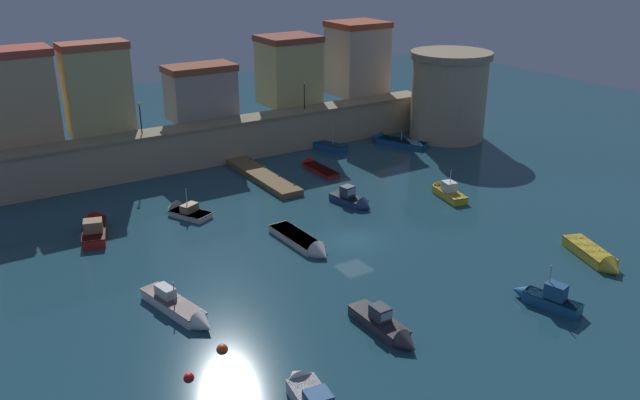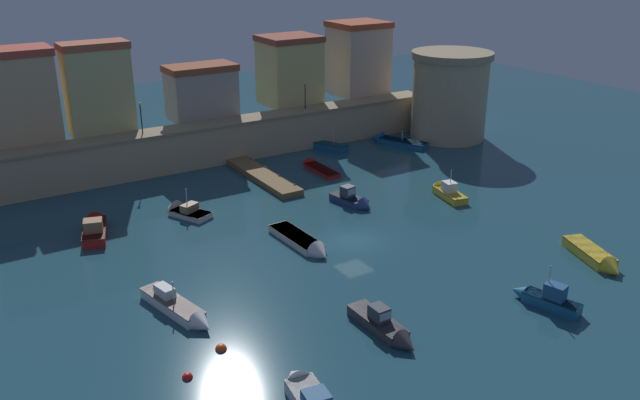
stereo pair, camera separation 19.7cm
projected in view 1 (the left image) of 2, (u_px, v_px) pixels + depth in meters
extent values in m
plane|color=#1E4756|center=(355.00, 241.00, 54.08)|extent=(139.90, 139.90, 0.00)
cube|color=tan|center=(224.00, 142.00, 72.82)|extent=(53.32, 2.98, 4.13)
cube|color=gray|center=(223.00, 122.00, 72.02)|extent=(53.32, 3.28, 0.24)
cube|color=tan|center=(12.00, 101.00, 63.51)|extent=(7.78, 4.46, 8.44)
cube|color=#AE4133|center=(3.00, 52.00, 61.83)|extent=(8.09, 4.64, 0.70)
cube|color=tan|center=(98.00, 92.00, 67.00)|extent=(6.30, 3.30, 8.52)
cube|color=#AB5037|center=(92.00, 45.00, 65.30)|extent=(6.55, 3.44, 0.70)
cube|color=#A5958A|center=(201.00, 95.00, 73.44)|extent=(7.23, 4.06, 5.17)
cube|color=brown|center=(199.00, 68.00, 72.36)|extent=(7.52, 4.22, 0.70)
cube|color=#CDBA70|center=(289.00, 73.00, 79.36)|extent=(6.34, 5.55, 7.35)
cube|color=brown|center=(288.00, 38.00, 77.88)|extent=(6.59, 5.77, 0.70)
cube|color=#C1A691|center=(357.00, 61.00, 84.24)|extent=(6.30, 5.78, 8.32)
cube|color=#9F4226|center=(358.00, 24.00, 82.58)|extent=(6.55, 6.01, 0.70)
cylinder|color=tan|center=(448.00, 99.00, 80.16)|extent=(8.88, 8.88, 9.59)
cylinder|color=gray|center=(452.00, 55.00, 78.26)|extent=(9.59, 9.59, 0.80)
cube|color=brown|center=(262.00, 176.00, 67.72)|extent=(2.34, 12.41, 0.59)
cylinder|color=#4E3C24|center=(251.00, 162.00, 71.88)|extent=(0.20, 0.20, 0.70)
cylinder|color=#4E3C24|center=(264.00, 170.00, 69.44)|extent=(0.20, 0.20, 0.70)
cylinder|color=#4E3C24|center=(279.00, 178.00, 67.00)|extent=(0.20, 0.20, 0.70)
cylinder|color=#4E3C24|center=(295.00, 187.00, 64.56)|extent=(0.20, 0.20, 0.70)
cylinder|color=black|center=(141.00, 120.00, 67.02)|extent=(0.12, 0.12, 2.87)
sphere|color=#F9D172|center=(139.00, 104.00, 66.43)|extent=(0.32, 0.32, 0.32)
cylinder|color=black|center=(304.00, 97.00, 76.53)|extent=(0.12, 0.12, 2.88)
sphere|color=#F9D172|center=(304.00, 83.00, 75.95)|extent=(0.32, 0.32, 0.32)
cube|color=red|center=(321.00, 170.00, 69.66)|extent=(1.45, 4.92, 0.47)
cone|color=red|center=(306.00, 162.00, 72.10)|extent=(1.37, 1.38, 1.37)
cube|color=#44110C|center=(321.00, 168.00, 69.59)|extent=(1.48, 5.02, 0.08)
cube|color=#195689|center=(402.00, 143.00, 78.62)|extent=(3.90, 6.04, 0.63)
cone|color=#195689|center=(376.00, 138.00, 80.51)|extent=(2.13, 1.95, 1.72)
cube|color=navy|center=(402.00, 140.00, 78.52)|extent=(3.98, 6.16, 0.08)
cylinder|color=#B2B2B7|center=(402.00, 135.00, 78.32)|extent=(0.08, 0.08, 1.25)
cube|color=white|center=(173.00, 305.00, 43.96)|extent=(2.61, 5.85, 0.73)
cone|color=white|center=(204.00, 325.00, 41.65)|extent=(1.62, 1.66, 1.35)
cube|color=#725C54|center=(173.00, 301.00, 43.84)|extent=(2.66, 5.96, 0.08)
cube|color=silver|center=(165.00, 291.00, 44.24)|extent=(1.10, 1.66, 0.67)
cube|color=#99B7C6|center=(172.00, 295.00, 43.73)|extent=(0.71, 0.21, 0.40)
cylinder|color=#B2B2B7|center=(174.00, 292.00, 43.38)|extent=(0.08, 0.08, 1.45)
cube|color=#333338|center=(378.00, 323.00, 41.95)|extent=(1.50, 4.62, 0.72)
cone|color=#333338|center=(408.00, 345.00, 39.69)|extent=(1.40, 1.30, 1.39)
cube|color=black|center=(379.00, 318.00, 41.83)|extent=(1.53, 4.71, 0.08)
cube|color=#333842|center=(380.00, 313.00, 41.55)|extent=(0.96, 1.23, 0.88)
cube|color=#99B7C6|center=(386.00, 316.00, 41.06)|extent=(0.85, 0.07, 0.53)
cone|color=silver|center=(296.00, 377.00, 36.71)|extent=(1.70, 1.34, 1.56)
cube|color=#69505A|center=(315.00, 399.00, 34.43)|extent=(2.24, 4.31, 0.08)
cube|color=navy|center=(318.00, 398.00, 33.92)|extent=(1.45, 1.42, 0.61)
cube|color=gold|center=(450.00, 195.00, 62.76)|extent=(2.30, 4.27, 0.67)
cone|color=gold|center=(436.00, 186.00, 64.97)|extent=(1.64, 1.40, 1.45)
cube|color=brown|center=(450.00, 192.00, 62.65)|extent=(2.34, 4.36, 0.08)
cube|color=silver|center=(449.00, 186.00, 62.64)|extent=(1.29, 1.46, 0.89)
cube|color=#99B7C6|center=(446.00, 184.00, 63.18)|extent=(0.95, 0.25, 0.53)
cylinder|color=#B2B2B7|center=(450.00, 180.00, 62.30)|extent=(0.08, 0.08, 2.15)
cube|color=gold|center=(589.00, 252.00, 51.30)|extent=(3.17, 5.12, 0.78)
cone|color=gold|center=(614.00, 270.00, 48.53)|extent=(1.93, 1.80, 1.57)
cube|color=brown|center=(590.00, 248.00, 51.17)|extent=(3.23, 5.22, 0.08)
cube|color=silver|center=(190.00, 214.00, 58.63)|extent=(3.23, 4.03, 0.48)
cone|color=silver|center=(172.00, 209.00, 59.73)|extent=(2.03, 1.67, 1.77)
cube|color=#6D615D|center=(190.00, 212.00, 58.56)|extent=(3.29, 4.11, 0.08)
cube|color=olive|center=(189.00, 208.00, 58.44)|extent=(1.77, 1.47, 0.69)
cylinder|color=#B2B2B7|center=(187.00, 200.00, 58.31)|extent=(0.08, 0.08, 2.05)
cube|color=#195689|center=(552.00, 303.00, 44.13)|extent=(2.08, 3.90, 0.81)
cone|color=#195689|center=(519.00, 291.00, 45.60)|extent=(1.33, 1.29, 1.09)
cube|color=#0D2E31|center=(553.00, 298.00, 43.99)|extent=(2.13, 3.98, 0.08)
cube|color=navy|center=(556.00, 291.00, 43.70)|extent=(1.23, 1.51, 1.04)
cylinder|color=#B2B2B7|center=(550.00, 281.00, 43.80)|extent=(0.08, 0.08, 2.24)
cube|color=red|center=(95.00, 232.00, 54.60)|extent=(3.09, 5.22, 0.81)
cone|color=red|center=(96.00, 218.00, 57.38)|extent=(2.00, 1.80, 1.67)
cube|color=#4A110B|center=(94.00, 228.00, 54.47)|extent=(3.15, 5.32, 0.08)
cube|color=olive|center=(93.00, 226.00, 53.68)|extent=(1.75, 1.63, 0.95)
cube|color=navy|center=(348.00, 200.00, 61.59)|extent=(2.18, 3.84, 0.65)
cone|color=navy|center=(366.00, 207.00, 60.04)|extent=(1.64, 1.26, 1.48)
cube|color=black|center=(348.00, 197.00, 61.49)|extent=(2.22, 3.91, 0.08)
cube|color=#333842|center=(347.00, 191.00, 61.37)|extent=(1.25, 1.18, 0.99)
cube|color=#99B7C6|center=(351.00, 192.00, 61.01)|extent=(0.97, 0.23, 0.59)
cube|color=#195689|center=(330.00, 147.00, 76.95)|extent=(2.88, 4.10, 0.75)
cone|color=#195689|center=(312.00, 143.00, 78.16)|extent=(1.61, 1.53, 1.26)
cube|color=#0C3141|center=(330.00, 144.00, 76.83)|extent=(2.94, 4.18, 0.08)
cylinder|color=#B2B2B7|center=(333.00, 135.00, 76.25)|extent=(0.08, 0.08, 2.13)
cube|color=silver|center=(296.00, 238.00, 53.89)|extent=(2.00, 5.89, 0.56)
cone|color=silver|center=(321.00, 254.00, 51.15)|extent=(1.74, 1.46, 1.69)
cube|color=#746048|center=(296.00, 235.00, 53.80)|extent=(2.04, 6.01, 0.08)
sphere|color=#EA4C19|center=(222.00, 349.00, 39.85)|extent=(0.71, 0.71, 0.71)
sphere|color=red|center=(189.00, 378.00, 37.28)|extent=(0.61, 0.61, 0.61)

